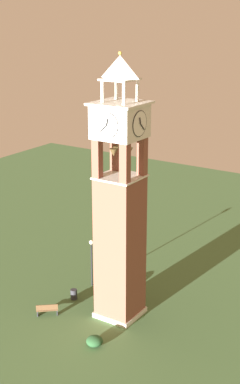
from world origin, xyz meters
TOP-DOWN VIEW (x-y plane):
  - ground at (0.00, 0.00)m, footprint 80.00×80.00m
  - clock_tower at (0.00, -0.00)m, footprint 3.36×3.36m
  - park_bench at (3.10, -4.39)m, footprint 1.37×1.51m
  - lamp_post at (-2.52, -4.37)m, footprint 0.36×0.36m
  - trash_bin at (0.08, -4.25)m, footprint 0.52×0.52m
  - shrub_near_entry at (-2.19, -1.98)m, footprint 1.11×1.11m
  - shrub_left_of_tower at (4.33, 0.77)m, footprint 1.13×1.13m

SIDE VIEW (x-z plane):
  - ground at x=0.00m, z-range 0.00..0.00m
  - shrub_left_of_tower at x=4.33m, z-range 0.00..0.68m
  - trash_bin at x=0.08m, z-range 0.00..0.80m
  - shrub_near_entry at x=-2.19m, z-range 0.00..0.89m
  - park_bench at x=3.10m, z-range 0.01..0.96m
  - lamp_post at x=-2.52m, z-range 0.76..4.77m
  - clock_tower at x=0.00m, z-range -1.50..17.47m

